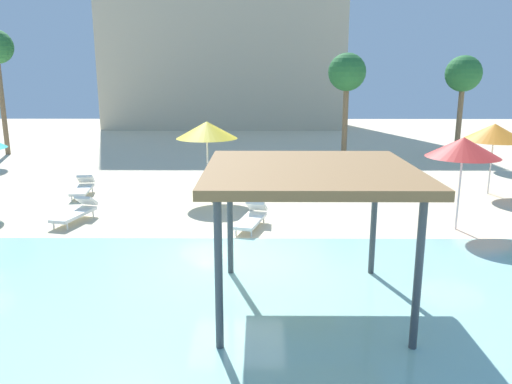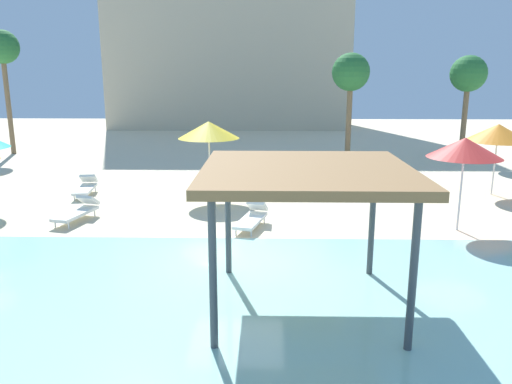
# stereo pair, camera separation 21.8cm
# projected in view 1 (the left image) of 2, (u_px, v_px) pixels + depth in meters

# --- Properties ---
(ground_plane) EXTENTS (80.00, 80.00, 0.00)m
(ground_plane) POSITION_uv_depth(u_px,v_px,m) (237.00, 258.00, 13.03)
(ground_plane) COLOR beige
(lagoon_water) EXTENTS (44.00, 13.50, 0.04)m
(lagoon_water) POSITION_uv_depth(u_px,v_px,m) (223.00, 377.00, 7.92)
(lagoon_water) COLOR #99D1C6
(lagoon_water) RESTS_ON ground
(shade_pavilion) EXTENTS (4.06, 4.06, 2.93)m
(shade_pavilion) POSITION_uv_depth(u_px,v_px,m) (310.00, 176.00, 9.75)
(shade_pavilion) COLOR #42474C
(shade_pavilion) RESTS_ON ground
(beach_umbrella_red_0) EXTENTS (2.18, 2.18, 2.85)m
(beach_umbrella_red_0) POSITION_uv_depth(u_px,v_px,m) (463.00, 147.00, 14.88)
(beach_umbrella_red_0) COLOR silver
(beach_umbrella_red_0) RESTS_ON ground
(beach_umbrella_orange_4) EXTENTS (2.45, 2.45, 2.78)m
(beach_umbrella_orange_4) POSITION_uv_depth(u_px,v_px,m) (494.00, 132.00, 19.44)
(beach_umbrella_orange_4) COLOR silver
(beach_umbrella_orange_4) RESTS_ON ground
(beach_umbrella_yellow_5) EXTENTS (2.31, 2.31, 2.93)m
(beach_umbrella_yellow_5) POSITION_uv_depth(u_px,v_px,m) (207.00, 130.00, 18.75)
(beach_umbrella_yellow_5) COLOR silver
(beach_umbrella_yellow_5) RESTS_ON ground
(lounge_chair_0) EXTENTS (1.04, 1.98, 0.74)m
(lounge_chair_0) POSITION_uv_depth(u_px,v_px,m) (77.00, 211.00, 16.23)
(lounge_chair_0) COLOR white
(lounge_chair_0) RESTS_ON ground
(lounge_chair_1) EXTENTS (1.07, 1.99, 0.74)m
(lounge_chair_1) POSITION_uv_depth(u_px,v_px,m) (252.00, 217.00, 15.56)
(lounge_chair_1) COLOR white
(lounge_chair_1) RESTS_ON ground
(lounge_chair_2) EXTENTS (0.83, 1.96, 0.74)m
(lounge_chair_2) POSITION_uv_depth(u_px,v_px,m) (83.00, 187.00, 19.61)
(lounge_chair_2) COLOR white
(lounge_chair_2) RESTS_ON ground
(palm_tree_2) EXTENTS (1.90, 1.90, 5.68)m
(palm_tree_2) POSITION_uv_depth(u_px,v_px,m) (347.00, 74.00, 25.20)
(palm_tree_2) COLOR brown
(palm_tree_2) RESTS_ON ground
(palm_tree_3) EXTENTS (1.90, 1.90, 5.60)m
(palm_tree_3) POSITION_uv_depth(u_px,v_px,m) (463.00, 76.00, 26.54)
(palm_tree_3) COLOR brown
(palm_tree_3) RESTS_ON ground
(hotel_block_0) EXTENTS (20.27, 8.22, 18.38)m
(hotel_block_0) POSITION_uv_depth(u_px,v_px,m) (224.00, 19.00, 43.36)
(hotel_block_0) COLOR beige
(hotel_block_0) RESTS_ON ground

